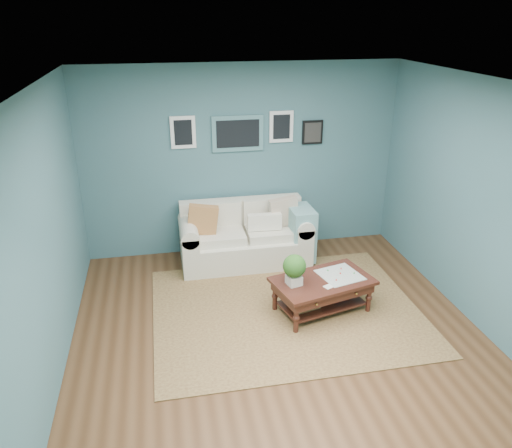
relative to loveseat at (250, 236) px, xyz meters
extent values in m
plane|color=brown|center=(-0.02, -2.02, -0.38)|extent=(5.00, 5.00, 0.00)
plane|color=white|center=(-0.02, -2.02, 2.32)|extent=(5.00, 5.00, 0.00)
cube|color=#3D676B|center=(-0.02, 0.48, 0.97)|extent=(4.50, 0.02, 2.70)
cube|color=#3D676B|center=(-0.02, -4.52, 0.97)|extent=(4.50, 0.02, 2.70)
cube|color=#3D676B|center=(-2.27, -2.02, 0.97)|extent=(0.02, 5.00, 2.70)
cube|color=#3D676B|center=(2.23, -2.02, 0.97)|extent=(0.02, 5.00, 2.70)
cube|color=slate|center=(-0.08, 0.45, 1.37)|extent=(0.72, 0.03, 0.50)
cube|color=black|center=(-0.08, 0.43, 1.37)|extent=(0.60, 0.01, 0.38)
cube|color=white|center=(-0.83, 0.45, 1.42)|extent=(0.34, 0.03, 0.44)
cube|color=white|center=(0.54, 0.45, 1.44)|extent=(0.34, 0.03, 0.44)
cube|color=black|center=(1.00, 0.45, 1.34)|extent=(0.30, 0.03, 0.34)
cube|color=brown|center=(0.18, -1.38, -0.38)|extent=(3.14, 2.51, 0.01)
cube|color=beige|center=(-0.08, -0.03, -0.19)|extent=(1.33, 0.83, 0.39)
cube|color=beige|center=(-0.08, 0.28, 0.23)|extent=(1.75, 0.21, 0.45)
cube|color=beige|center=(-0.86, -0.03, -0.09)|extent=(0.23, 0.83, 0.58)
cube|color=beige|center=(0.70, -0.03, -0.09)|extent=(0.23, 0.83, 0.58)
cylinder|color=beige|center=(-0.86, -0.03, 0.20)|extent=(0.24, 0.83, 0.24)
cylinder|color=beige|center=(0.70, -0.03, 0.20)|extent=(0.24, 0.83, 0.24)
cube|color=beige|center=(-0.44, -0.09, 0.07)|extent=(0.68, 0.53, 0.12)
cube|color=beige|center=(0.28, -0.09, 0.07)|extent=(0.68, 0.53, 0.12)
cube|color=beige|center=(-0.44, 0.17, 0.30)|extent=(0.68, 0.11, 0.34)
cube|color=beige|center=(0.28, 0.17, 0.30)|extent=(0.68, 0.11, 0.34)
cube|color=#C7663B|center=(-0.66, -0.08, 0.34)|extent=(0.45, 0.16, 0.45)
cube|color=beige|center=(0.48, -0.02, 0.34)|extent=(0.44, 0.17, 0.43)
cube|color=#EFE7CF|center=(0.18, -0.13, 0.25)|extent=(0.47, 0.11, 0.23)
cube|color=#79AAAD|center=(0.70, -0.15, 0.05)|extent=(0.32, 0.52, 0.75)
cube|color=black|center=(0.59, -1.46, 0.02)|extent=(1.27, 0.92, 0.04)
cube|color=black|center=(0.59, -1.46, -0.05)|extent=(1.17, 0.83, 0.11)
cube|color=black|center=(0.59, -1.46, -0.28)|extent=(1.06, 0.71, 0.02)
sphere|color=gold|center=(0.41, -1.82, -0.05)|extent=(0.03, 0.03, 0.03)
sphere|color=gold|center=(0.93, -1.69, -0.05)|extent=(0.03, 0.03, 0.03)
cylinder|color=black|center=(0.18, -1.83, -0.19)|extent=(0.06, 0.06, 0.39)
cylinder|color=black|center=(1.13, -1.59, -0.19)|extent=(0.06, 0.06, 0.39)
cylinder|color=black|center=(0.05, -1.33, -0.19)|extent=(0.06, 0.06, 0.39)
cylinder|color=black|center=(1.01, -1.09, -0.19)|extent=(0.06, 0.06, 0.39)
cube|color=white|center=(0.23, -1.50, 0.10)|extent=(0.18, 0.18, 0.11)
sphere|color=#1E5316|center=(0.23, -1.50, 0.28)|extent=(0.27, 0.27, 0.27)
cube|color=beige|center=(0.82, -1.40, 0.05)|extent=(0.55, 0.55, 0.01)
cube|color=tan|center=(0.36, -1.52, -0.17)|extent=(0.37, 0.30, 0.19)
cube|color=#254893|center=(0.85, -1.38, -0.21)|extent=(0.26, 0.22, 0.11)
camera|label=1|loc=(-1.17, -6.31, 2.93)|focal=35.00mm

